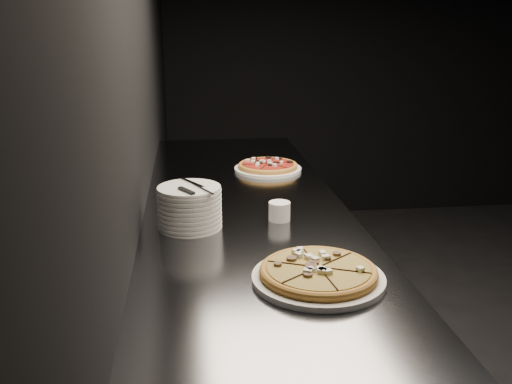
{
  "coord_description": "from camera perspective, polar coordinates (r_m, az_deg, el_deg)",
  "views": [
    {
      "loc": [
        -2.33,
        -2.03,
        1.59
      ],
      "look_at": [
        -2.08,
        0.06,
        0.95
      ],
      "focal_mm": 40.0,
      "sensor_mm": 36.0,
      "label": 1
    }
  ],
  "objects": [
    {
      "name": "counter",
      "position": [
        2.33,
        -1.07,
        -11.98
      ],
      "size": [
        0.74,
        2.44,
        0.92
      ],
      "color": "slate",
      "rests_on": "floor"
    },
    {
      "name": "pizza_tomato",
      "position": [
        2.62,
        1.19,
        2.55
      ],
      "size": [
        0.31,
        0.31,
        0.04
      ],
      "rotation": [
        0.0,
        0.0,
        0.11
      ],
      "color": "white",
      "rests_on": "counter"
    },
    {
      "name": "plate_stack",
      "position": [
        1.9,
        -6.65,
        -1.51
      ],
      "size": [
        0.21,
        0.21,
        0.14
      ],
      "color": "white",
      "rests_on": "counter"
    },
    {
      "name": "wall_back",
      "position": [
        5.1,
        20.96,
        13.72
      ],
      "size": [
        5.0,
        0.02,
        2.8
      ],
      "primitive_type": "cube",
      "color": "black",
      "rests_on": "floor"
    },
    {
      "name": "ramekin",
      "position": [
        1.97,
        2.36,
        -1.88
      ],
      "size": [
        0.07,
        0.07,
        0.07
      ],
      "color": "silver",
      "rests_on": "counter"
    },
    {
      "name": "wall_left",
      "position": [
        2.05,
        -11.78,
        11.32
      ],
      "size": [
        0.02,
        5.0,
        2.8
      ],
      "primitive_type": "cube",
      "color": "black",
      "rests_on": "floor"
    },
    {
      "name": "pizza_mushroom",
      "position": [
        1.53,
        6.25,
        -8.12
      ],
      "size": [
        0.41,
        0.41,
        0.04
      ],
      "rotation": [
        0.0,
        0.0,
        -0.41
      ],
      "color": "white",
      "rests_on": "counter"
    },
    {
      "name": "cutlery",
      "position": [
        1.86,
        -6.46,
        0.48
      ],
      "size": [
        0.1,
        0.22,
        0.01
      ],
      "rotation": [
        0.0,
        0.0,
        0.54
      ],
      "color": "#AEB0B5",
      "rests_on": "plate_stack"
    }
  ]
}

